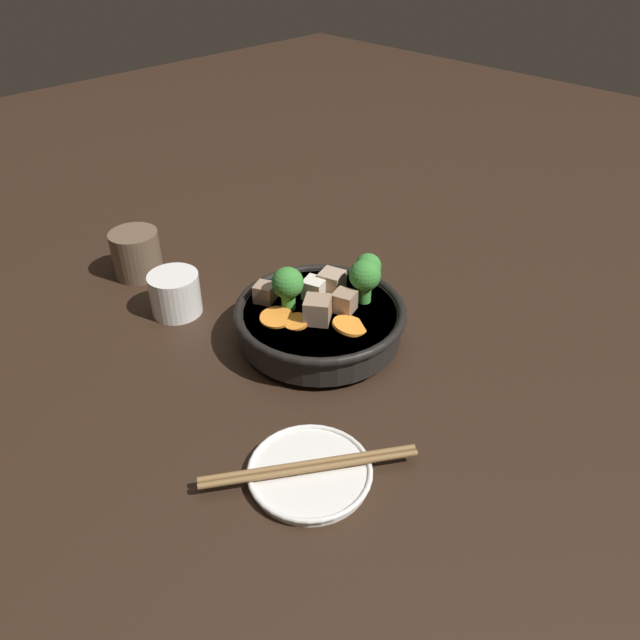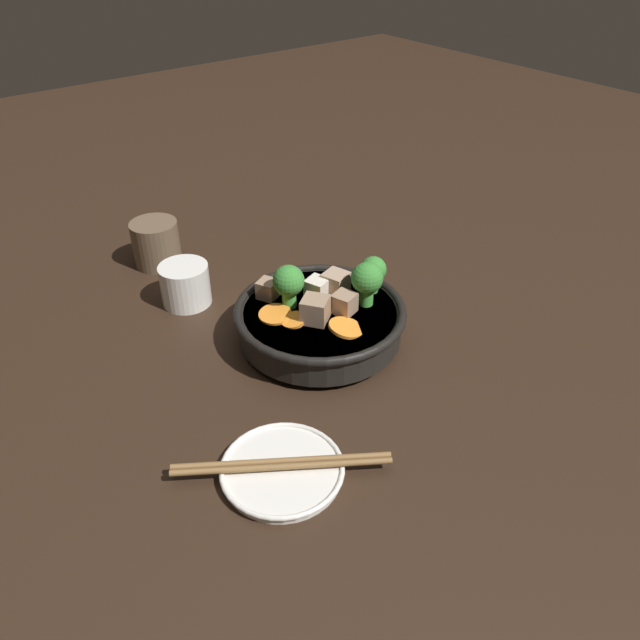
% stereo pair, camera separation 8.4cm
% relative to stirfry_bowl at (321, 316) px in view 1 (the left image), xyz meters
% --- Properties ---
extents(ground_plane, '(3.00, 3.00, 0.00)m').
position_rel_stirfry_bowl_xyz_m(ground_plane, '(-0.00, 0.00, -0.04)').
color(ground_plane, black).
extents(stirfry_bowl, '(0.23, 0.23, 0.11)m').
position_rel_stirfry_bowl_xyz_m(stirfry_bowl, '(0.00, 0.00, 0.00)').
color(stirfry_bowl, black).
rests_on(stirfry_bowl, ground_plane).
extents(side_saucer, '(0.13, 0.13, 0.01)m').
position_rel_stirfry_bowl_xyz_m(side_saucer, '(-0.16, 0.18, -0.03)').
color(side_saucer, white).
rests_on(side_saucer, ground_plane).
extents(tea_cup, '(0.07, 0.07, 0.06)m').
position_rel_stirfry_bowl_xyz_m(tea_cup, '(0.20, 0.10, -0.01)').
color(tea_cup, white).
rests_on(tea_cup, ground_plane).
extents(dark_mug, '(0.10, 0.08, 0.07)m').
position_rel_stirfry_bowl_xyz_m(dark_mug, '(0.33, 0.08, -0.00)').
color(dark_mug, brown).
rests_on(dark_mug, ground_plane).
extents(chopsticks_pair, '(0.14, 0.20, 0.01)m').
position_rel_stirfry_bowl_xyz_m(chopsticks_pair, '(-0.16, 0.18, -0.02)').
color(chopsticks_pair, olive).
rests_on(chopsticks_pair, side_saucer).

